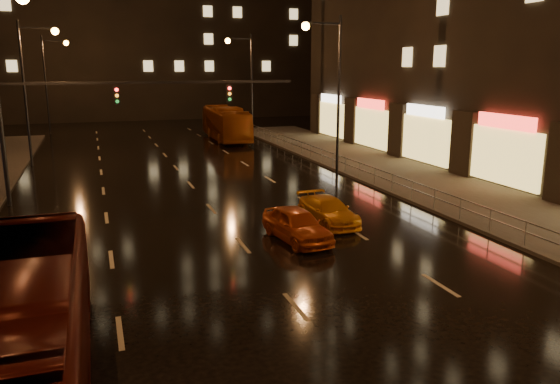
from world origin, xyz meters
name	(u,v)px	position (x,y,z in m)	size (l,w,h in m)	color
ground	(197,192)	(0.00, 20.00, 0.00)	(140.00, 140.00, 0.00)	black
sidewalk_right	(453,192)	(13.50, 15.00, 0.07)	(7.00, 70.00, 0.15)	#38332D
traffic_signal	(96,110)	(-5.06, 20.00, 4.74)	(15.31, 0.32, 6.20)	black
railing_right	(375,172)	(10.20, 18.00, 0.90)	(0.05, 56.00, 1.00)	#99999E
bus_red	(28,324)	(-6.94, 2.16, 1.43)	(2.40, 10.27, 2.86)	#50110B
bus_curb	(226,123)	(6.85, 41.62, 1.59)	(2.66, 11.39, 3.17)	#97420F
taxi_near	(297,225)	(2.23, 9.86, 0.68)	(1.61, 4.00, 1.36)	#C34812
taxi_far	(328,211)	(4.47, 11.78, 0.58)	(1.63, 4.01, 1.16)	orange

